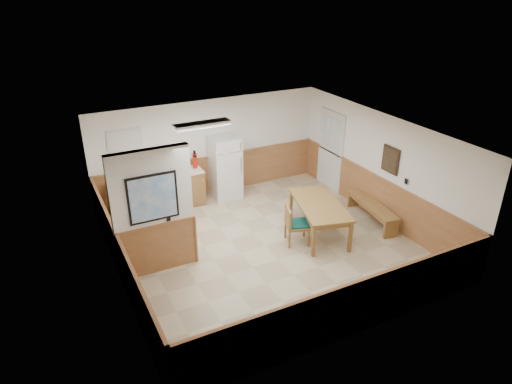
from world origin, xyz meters
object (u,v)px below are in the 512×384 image
soap_bottle (127,176)px  fire_extinguisher (195,160)px  dining_bench (372,207)px  dining_table (319,207)px  dining_chair (293,222)px  refrigerator (225,167)px

soap_bottle → fire_extinguisher: bearing=0.5°
fire_extinguisher → soap_bottle: fire_extinguisher is taller
dining_bench → soap_bottle: bearing=159.0°
dining_table → dining_chair: bearing=-159.7°
dining_chair → fire_extinguisher: bearing=130.1°
fire_extinguisher → soap_bottle: bearing=167.3°
dining_bench → dining_chair: size_ratio=2.06×
soap_bottle → dining_chair: bearing=-45.5°
dining_chair → fire_extinguisher: 3.13m
dining_table → dining_bench: bearing=12.3°
dining_chair → soap_bottle: size_ratio=4.05×
refrigerator → dining_chair: (0.36, -2.77, -0.31)m
refrigerator → fire_extinguisher: refrigerator is taller
dining_table → dining_bench: (1.45, -0.07, -0.31)m
dining_bench → dining_chair: (-2.15, 0.01, 0.15)m
dining_chair → refrigerator: bearing=116.1°
dining_bench → fire_extinguisher: size_ratio=3.84×
dining_table → soap_bottle: (-3.50, 2.78, 0.35)m
dining_chair → dining_table: bearing=23.8°
refrigerator → dining_chair: 2.81m
refrigerator → soap_bottle: 2.45m
dining_bench → soap_bottle: soap_bottle is taller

